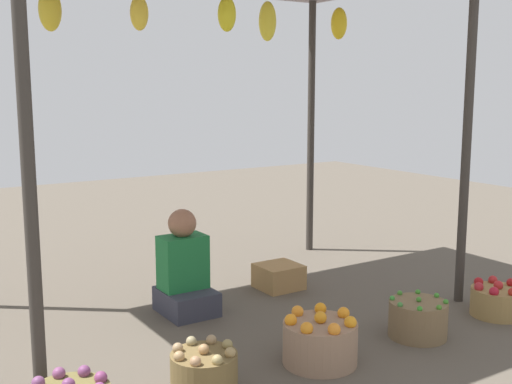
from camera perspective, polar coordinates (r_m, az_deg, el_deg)
ground_plane at (r=5.06m, az=-3.20°, el=-9.87°), size 14.00×14.00×0.00m
vendor_person at (r=4.81m, az=-6.40°, el=-7.21°), size 0.36×0.44×0.78m
basket_potatoes at (r=3.63m, az=-4.65°, el=-15.74°), size 0.37×0.37×0.29m
basket_oranges at (r=4.00m, az=5.73°, el=-13.09°), size 0.45×0.45×0.33m
basket_green_chilies at (r=4.51m, az=14.23°, el=-10.90°), size 0.39×0.39×0.28m
basket_red_apples at (r=5.09m, az=20.70°, el=-9.05°), size 0.38×0.38×0.26m
wooden_crate_near_vendor at (r=5.39m, az=2.03°, el=-7.52°), size 0.34×0.33×0.20m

